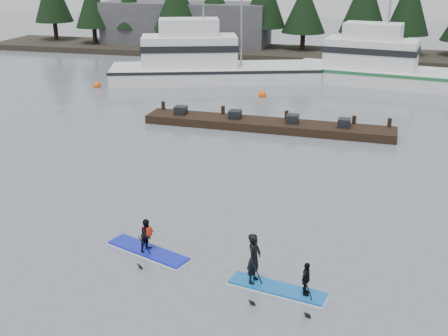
% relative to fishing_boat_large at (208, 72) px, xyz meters
% --- Properties ---
extents(ground, '(160.00, 160.00, 0.00)m').
position_rel_fishing_boat_large_xyz_m(ground, '(7.06, -28.32, -0.73)').
color(ground, slate).
rests_on(ground, ground).
extents(far_shore, '(70.00, 8.00, 0.60)m').
position_rel_fishing_boat_large_xyz_m(far_shore, '(7.06, 13.68, -0.43)').
color(far_shore, '#2D281E').
rests_on(far_shore, ground).
extents(treeline, '(60.00, 4.00, 8.00)m').
position_rel_fishing_boat_large_xyz_m(treeline, '(7.06, 13.68, -0.73)').
color(treeline, black).
rests_on(treeline, ground).
extents(waterfront_building, '(18.00, 6.00, 5.00)m').
position_rel_fishing_boat_large_xyz_m(waterfront_building, '(-6.94, 15.68, 1.77)').
color(waterfront_building, '#4C4C51').
rests_on(waterfront_building, ground).
extents(fishing_boat_large, '(17.53, 9.76, 9.63)m').
position_rel_fishing_boat_large_xyz_m(fishing_boat_large, '(0.00, 0.00, 0.00)').
color(fishing_boat_large, white).
rests_on(fishing_boat_large, ground).
extents(fishing_boat_medium, '(16.36, 6.92, 9.24)m').
position_rel_fishing_boat_large_xyz_m(fishing_boat_medium, '(14.34, 2.33, -0.06)').
color(fishing_boat_medium, white).
rests_on(fishing_boat_medium, ground).
extents(floating_dock, '(15.03, 2.54, 0.50)m').
position_rel_fishing_boat_large_xyz_m(floating_dock, '(7.22, -12.48, -0.48)').
color(floating_dock, black).
rests_on(floating_dock, ground).
extents(buoy_a, '(0.58, 0.58, 0.58)m').
position_rel_fishing_boat_large_xyz_m(buoy_a, '(-7.81, -4.55, -0.73)').
color(buoy_a, '#FF570C').
rests_on(buoy_a, ground).
extents(buoy_b, '(0.58, 0.58, 0.58)m').
position_rel_fishing_boat_large_xyz_m(buoy_b, '(5.41, -4.46, -0.73)').
color(buoy_b, '#FF570C').
rests_on(buoy_b, ground).
extents(paddleboard_solo, '(3.24, 1.82, 1.78)m').
position_rel_fishing_boat_large_xyz_m(paddleboard_solo, '(5.84, -28.27, -0.33)').
color(paddleboard_solo, '#1320B3').
rests_on(paddleboard_solo, ground).
extents(paddleboard_duo, '(3.15, 1.49, 2.31)m').
position_rel_fishing_boat_large_xyz_m(paddleboard_duo, '(10.41, -29.45, -0.11)').
color(paddleboard_duo, '#125DAB').
rests_on(paddleboard_duo, ground).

